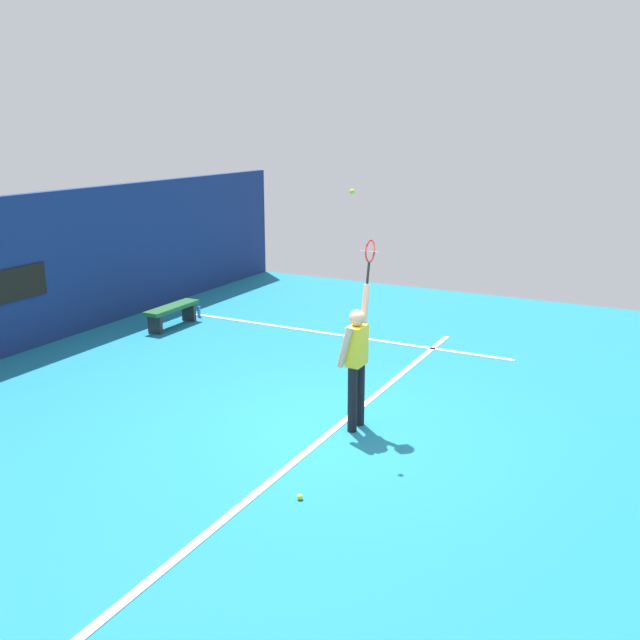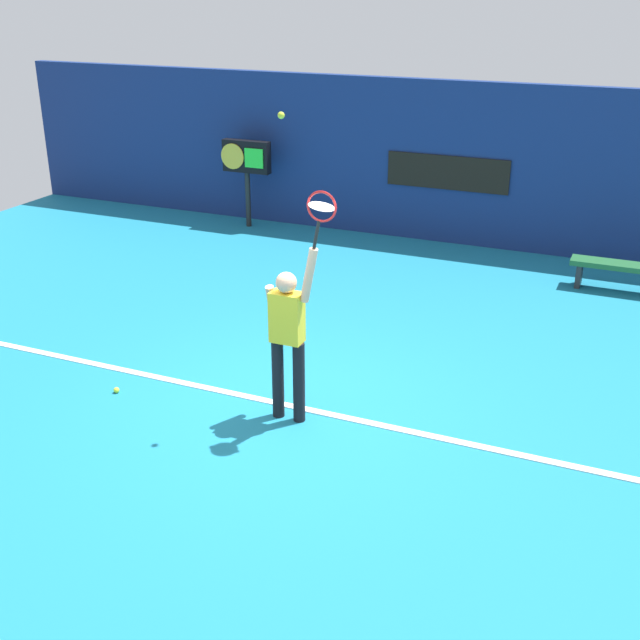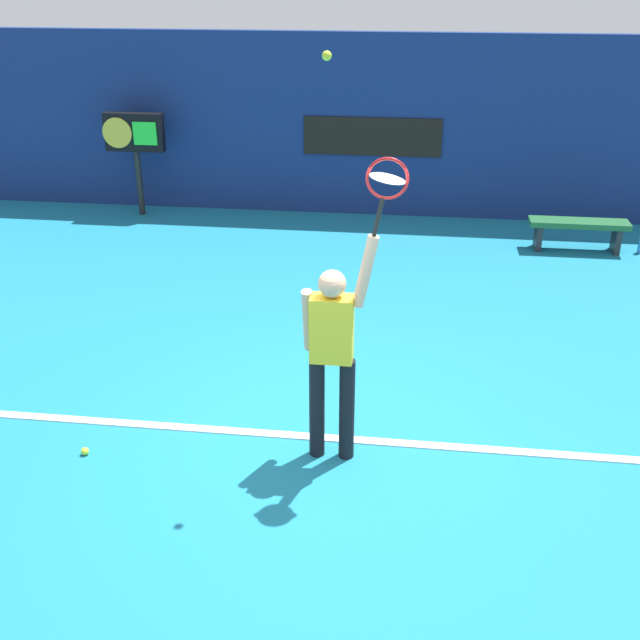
# 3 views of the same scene
# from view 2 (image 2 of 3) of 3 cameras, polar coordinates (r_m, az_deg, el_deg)

# --- Properties ---
(ground_plane) EXTENTS (18.00, 18.00, 0.00)m
(ground_plane) POSITION_cam_2_polar(r_m,az_deg,el_deg) (9.08, -2.51, -6.17)
(ground_plane) COLOR teal
(back_wall) EXTENTS (18.00, 0.20, 2.86)m
(back_wall) POSITION_cam_2_polar(r_m,az_deg,el_deg) (14.66, 9.19, 10.93)
(back_wall) COLOR navy
(back_wall) RESTS_ON ground_plane
(sponsor_banner_center) EXTENTS (2.20, 0.03, 0.60)m
(sponsor_banner_center) POSITION_cam_2_polar(r_m,az_deg,el_deg) (14.58, 9.03, 10.30)
(sponsor_banner_center) COLOR black
(court_baseline) EXTENTS (10.00, 0.10, 0.01)m
(court_baseline) POSITION_cam_2_polar(r_m,az_deg,el_deg) (9.10, -2.43, -6.05)
(court_baseline) COLOR white
(court_baseline) RESTS_ON ground_plane
(tennis_player) EXTENTS (0.60, 0.31, 1.99)m
(tennis_player) POSITION_cam_2_polar(r_m,az_deg,el_deg) (8.41, -2.31, -0.96)
(tennis_player) COLOR black
(tennis_player) RESTS_ON ground_plane
(tennis_racket) EXTENTS (0.37, 0.27, 0.62)m
(tennis_racket) POSITION_cam_2_polar(r_m,az_deg,el_deg) (7.80, 0.07, 7.83)
(tennis_racket) COLOR black
(tennis_ball) EXTENTS (0.07, 0.07, 0.07)m
(tennis_ball) POSITION_cam_2_polar(r_m,az_deg,el_deg) (7.86, -2.78, 14.32)
(tennis_ball) COLOR #CCE033
(scoreboard_clock) EXTENTS (0.96, 0.20, 1.66)m
(scoreboard_clock) POSITION_cam_2_polar(r_m,az_deg,el_deg) (15.51, -5.26, 11.23)
(scoreboard_clock) COLOR black
(scoreboard_clock) RESTS_ON ground_plane
(court_bench) EXTENTS (1.40, 0.36, 0.45)m
(court_bench) POSITION_cam_2_polar(r_m,az_deg,el_deg) (13.11, 20.39, 3.37)
(court_bench) COLOR #1E592D
(court_bench) RESTS_ON ground_plane
(spare_ball) EXTENTS (0.07, 0.07, 0.07)m
(spare_ball) POSITION_cam_2_polar(r_m,az_deg,el_deg) (9.65, -14.26, -4.85)
(spare_ball) COLOR #CCE033
(spare_ball) RESTS_ON ground_plane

